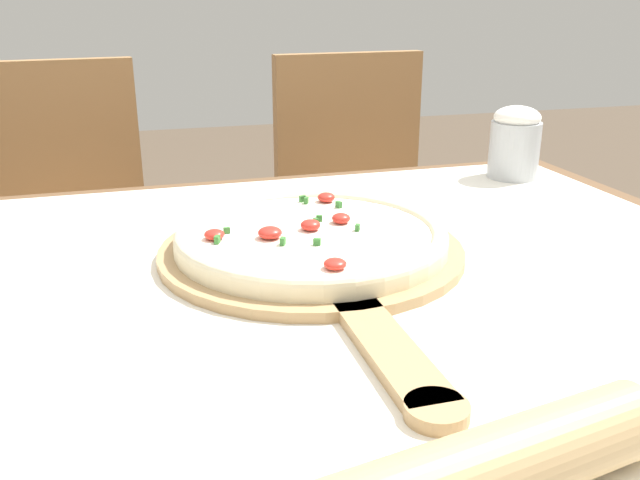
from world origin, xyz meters
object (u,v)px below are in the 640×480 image
at_px(pizza, 313,236).
at_px(chair_right, 361,213).
at_px(pizza_peel, 318,257).
at_px(chair_left, 65,239).
at_px(flour_cup, 515,142).

relative_size(pizza, chair_right, 0.36).
xyz_separation_m(pizza_peel, chair_left, (-0.35, 0.80, -0.22)).
distance_m(chair_right, flour_cup, 0.59).
bearing_deg(chair_right, pizza, -116.85).
bearing_deg(pizza_peel, flour_cup, 33.46).
bearing_deg(chair_right, pizza_peel, -116.29).
height_order(pizza, chair_left, chair_left).
relative_size(chair_left, flour_cup, 7.46).
xyz_separation_m(chair_left, chair_right, (0.69, 0.00, 0.00)).
height_order(pizza, chair_right, chair_right).
relative_size(pizza, chair_left, 0.36).
bearing_deg(pizza_peel, chair_right, 66.97).
height_order(pizza_peel, flour_cup, flour_cup).
bearing_deg(pizza, chair_right, 66.41).
bearing_deg(flour_cup, chair_left, 146.41).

